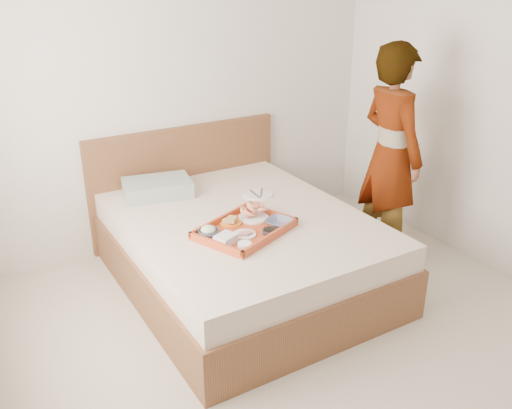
{
  "coord_description": "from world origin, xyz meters",
  "views": [
    {
      "loc": [
        -1.71,
        -2.02,
        2.12
      ],
      "look_at": [
        0.04,
        0.9,
        0.65
      ],
      "focal_mm": 38.31,
      "sensor_mm": 36.0,
      "label": 1
    }
  ],
  "objects": [
    {
      "name": "prawn_plate",
      "position": [
        0.03,
        0.91,
        0.55
      ],
      "size": [
        0.27,
        0.27,
        0.01
      ],
      "primitive_type": "cylinder",
      "rotation": [
        0.0,
        0.0,
        0.39
      ],
      "color": "white",
      "rests_on": "tray"
    },
    {
      "name": "bread_plate",
      "position": [
        -0.15,
        0.92,
        0.55
      ],
      "size": [
        0.19,
        0.19,
        0.01
      ],
      "primitive_type": "cylinder",
      "rotation": [
        0.0,
        0.0,
        0.39
      ],
      "color": "orange",
      "rests_on": "tray"
    },
    {
      "name": "headboard",
      "position": [
        -0.01,
        1.97,
        0.47
      ],
      "size": [
        1.65,
        0.06,
        0.95
      ],
      "primitive_type": "cube",
      "color": "brown",
      "rests_on": "ground"
    },
    {
      "name": "ground",
      "position": [
        0.0,
        0.0,
        0.0
      ],
      "size": [
        3.5,
        4.0,
        0.01
      ],
      "primitive_type": "cube",
      "color": "beige",
      "rests_on": "ground"
    },
    {
      "name": "meat_plate",
      "position": [
        -0.16,
        0.72,
        0.55
      ],
      "size": [
        0.2,
        0.2,
        0.01
      ],
      "primitive_type": "cylinder",
      "rotation": [
        0.0,
        0.0,
        0.39
      ],
      "color": "white",
      "rests_on": "tray"
    },
    {
      "name": "salad_bowl",
      "position": [
        -0.36,
        0.83,
        0.57
      ],
      "size": [
        0.17,
        0.17,
        0.04
      ],
      "primitive_type": "imported",
      "rotation": [
        0.0,
        0.0,
        0.39
      ],
      "color": "#1A2047",
      "rests_on": "tray"
    },
    {
      "name": "plastic_tub",
      "position": [
        -0.31,
        0.68,
        0.57
      ],
      "size": [
        0.16,
        0.15,
        0.06
      ],
      "primitive_type": "cube",
      "rotation": [
        0.0,
        0.0,
        0.39
      ],
      "color": "silver",
      "rests_on": "tray"
    },
    {
      "name": "person",
      "position": [
        1.17,
        0.81,
        0.84
      ],
      "size": [
        0.45,
        0.64,
        1.67
      ],
      "primitive_type": "imported",
      "rotation": [
        0.0,
        0.0,
        1.48
      ],
      "color": "beige",
      "rests_on": "ground"
    },
    {
      "name": "cheese_round",
      "position": [
        -0.24,
        0.57,
        0.56
      ],
      "size": [
        0.12,
        0.12,
        0.03
      ],
      "primitive_type": "cylinder",
      "rotation": [
        0.0,
        0.0,
        0.39
      ],
      "color": "white",
      "rests_on": "tray"
    },
    {
      "name": "tray",
      "position": [
        -0.12,
        0.78,
        0.56
      ],
      "size": [
        0.73,
        0.64,
        0.06
      ],
      "primitive_type": "cube",
      "rotation": [
        0.0,
        0.0,
        0.39
      ],
      "color": "#C24321",
      "rests_on": "bed"
    },
    {
      "name": "navy_bowl_big",
      "position": [
        0.11,
        0.72,
        0.57
      ],
      "size": [
        0.22,
        0.22,
        0.04
      ],
      "primitive_type": "imported",
      "rotation": [
        0.0,
        0.0,
        0.39
      ],
      "color": "#1A2047",
      "rests_on": "tray"
    },
    {
      "name": "pillow",
      "position": [
        -0.37,
        1.68,
        0.59
      ],
      "size": [
        0.56,
        0.43,
        0.12
      ],
      "primitive_type": "cube",
      "rotation": [
        0.0,
        0.0,
        -0.2
      ],
      "color": "#929F92",
      "rests_on": "bed"
    },
    {
      "name": "bed",
      "position": [
        -0.01,
        1.0,
        0.27
      ],
      "size": [
        1.65,
        2.0,
        0.53
      ],
      "primitive_type": "cube",
      "color": "brown",
      "rests_on": "ground"
    },
    {
      "name": "sauce_dish",
      "position": [
        -0.01,
        0.65,
        0.56
      ],
      "size": [
        0.12,
        0.12,
        0.03
      ],
      "primitive_type": "cylinder",
      "rotation": [
        0.0,
        0.0,
        0.39
      ],
      "color": "black",
      "rests_on": "tray"
    },
    {
      "name": "dinner_plate",
      "position": [
        0.29,
        1.29,
        0.54
      ],
      "size": [
        0.31,
        0.31,
        0.01
      ],
      "primitive_type": "cylinder",
      "rotation": [
        0.0,
        0.0,
        -0.42
      ],
      "color": "white",
      "rests_on": "bed"
    },
    {
      "name": "wall_back",
      "position": [
        0.0,
        2.0,
        1.3
      ],
      "size": [
        3.5,
        0.01,
        2.6
      ],
      "primitive_type": "cube",
      "color": "silver",
      "rests_on": "ground"
    }
  ]
}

